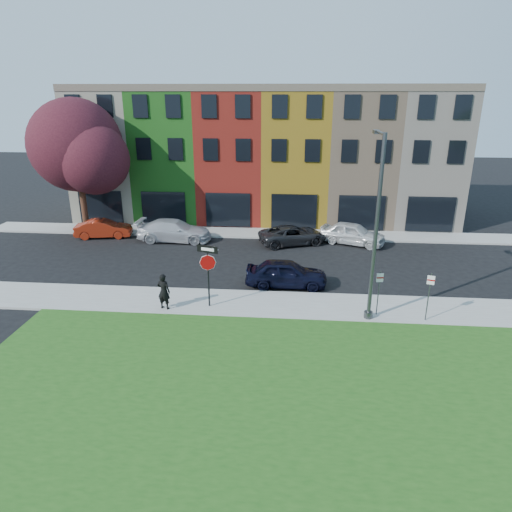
# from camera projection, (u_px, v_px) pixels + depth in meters

# --- Properties ---
(ground) EXTENTS (120.00, 120.00, 0.00)m
(ground) POSITION_uv_depth(u_px,v_px,m) (290.00, 337.00, 19.67)
(ground) COLOR black
(ground) RESTS_ON ground
(sidewalk_near) EXTENTS (40.00, 3.00, 0.12)m
(sidewalk_near) POSITION_uv_depth(u_px,v_px,m) (332.00, 307.00, 22.30)
(sidewalk_near) COLOR gray
(sidewalk_near) RESTS_ON ground
(sidewalk_far) EXTENTS (40.00, 2.40, 0.12)m
(sidewalk_far) POSITION_uv_depth(u_px,v_px,m) (253.00, 233.00, 33.94)
(sidewalk_far) COLOR gray
(sidewalk_far) RESTS_ON ground
(rowhouse_block) EXTENTS (30.00, 10.12, 10.00)m
(rowhouse_block) POSITION_uv_depth(u_px,v_px,m) (266.00, 155.00, 38.02)
(rowhouse_block) COLOR beige
(rowhouse_block) RESTS_ON ground
(stop_sign) EXTENTS (1.02, 0.33, 3.10)m
(stop_sign) POSITION_uv_depth(u_px,v_px,m) (208.00, 264.00, 21.52)
(stop_sign) COLOR black
(stop_sign) RESTS_ON sidewalk_near
(man) EXTENTS (0.85, 0.73, 1.78)m
(man) POSITION_uv_depth(u_px,v_px,m) (164.00, 291.00, 21.72)
(man) COLOR black
(man) RESTS_ON sidewalk_near
(sedan_near) EXTENTS (1.81, 4.39, 1.49)m
(sedan_near) POSITION_uv_depth(u_px,v_px,m) (286.00, 273.00, 24.61)
(sedan_near) COLOR black
(sedan_near) RESTS_ON ground
(parked_car_red) EXTENTS (2.82, 4.47, 1.31)m
(parked_car_red) POSITION_uv_depth(u_px,v_px,m) (104.00, 229.00, 32.94)
(parked_car_red) COLOR maroon
(parked_car_red) RESTS_ON ground
(parked_car_silver) EXTENTS (2.15, 5.22, 1.51)m
(parked_car_silver) POSITION_uv_depth(u_px,v_px,m) (174.00, 231.00, 32.13)
(parked_car_silver) COLOR #B5B5BA
(parked_car_silver) RESTS_ON ground
(parked_car_dark) EXTENTS (5.27, 6.11, 1.30)m
(parked_car_dark) POSITION_uv_depth(u_px,v_px,m) (293.00, 235.00, 31.50)
(parked_car_dark) COLOR black
(parked_car_dark) RESTS_ON ground
(parked_car_white) EXTENTS (4.87, 5.68, 1.51)m
(parked_car_white) POSITION_uv_depth(u_px,v_px,m) (353.00, 233.00, 31.47)
(parked_car_white) COLOR silver
(parked_car_white) RESTS_ON ground
(street_lamp) EXTENTS (0.40, 2.58, 8.32)m
(street_lamp) POSITION_uv_depth(u_px,v_px,m) (375.00, 229.00, 19.88)
(street_lamp) COLOR #414346
(street_lamp) RESTS_ON sidewalk_near
(parking_sign_a) EXTENTS (0.32, 0.11, 2.18)m
(parking_sign_a) POSITION_uv_depth(u_px,v_px,m) (379.00, 288.00, 20.95)
(parking_sign_a) COLOR #414346
(parking_sign_a) RESTS_ON sidewalk_near
(parking_sign_b) EXTENTS (0.31, 0.13, 2.31)m
(parking_sign_b) POSITION_uv_depth(u_px,v_px,m) (429.00, 291.00, 20.42)
(parking_sign_b) COLOR #414346
(parking_sign_b) RESTS_ON sidewalk_near
(tree_purple) EXTENTS (7.77, 6.80, 9.55)m
(tree_purple) POSITION_uv_depth(u_px,v_px,m) (78.00, 148.00, 32.13)
(tree_purple) COLOR black
(tree_purple) RESTS_ON sidewalk_far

